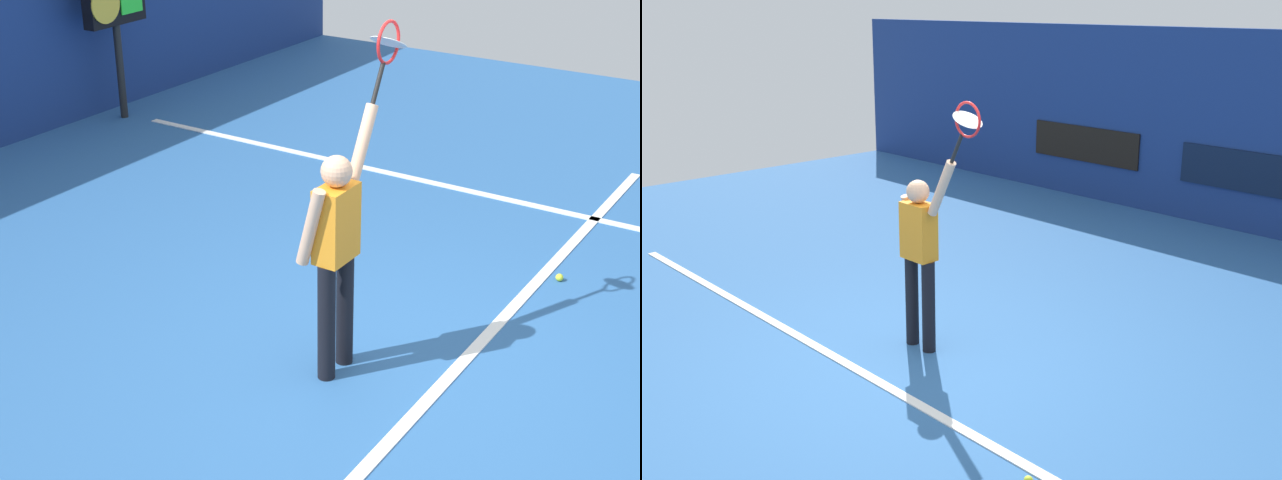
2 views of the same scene
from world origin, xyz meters
TOP-DOWN VIEW (x-y plane):
  - ground_plane at (0.00, 0.00)m, footprint 18.00×18.00m
  - court_baseline at (0.00, -0.47)m, footprint 10.00×0.10m
  - court_sideline at (3.51, 2.00)m, footprint 0.10×7.00m
  - tennis_player at (-0.23, 0.30)m, footprint 0.75×0.31m
  - tennis_racket at (0.41, 0.30)m, footprint 0.43×0.27m
  - scoreboard_clock at (3.41, 5.93)m, footprint 0.96×0.20m
  - spare_ball at (2.03, -0.62)m, footprint 0.07×0.07m

SIDE VIEW (x-z plane):
  - ground_plane at x=0.00m, z-range 0.00..0.00m
  - court_baseline at x=0.00m, z-range 0.00..0.01m
  - court_sideline at x=3.51m, z-range 0.00..0.01m
  - spare_ball at x=2.03m, z-range 0.00..0.07m
  - tennis_player at x=-0.23m, z-range 0.04..1.98m
  - scoreboard_clock at x=3.41m, z-range 0.53..2.38m
  - tennis_racket at x=0.41m, z-range 1.98..2.60m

